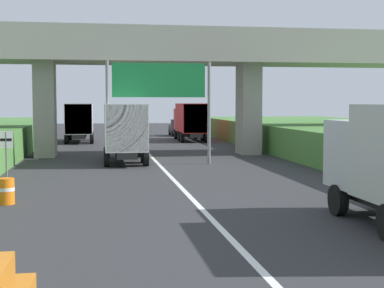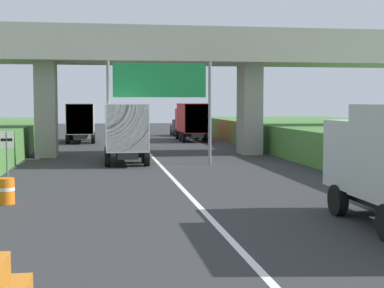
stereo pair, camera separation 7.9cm
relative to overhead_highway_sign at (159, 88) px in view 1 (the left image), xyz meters
name	(u,v)px [view 1 (the left image)]	position (x,y,z in m)	size (l,w,h in m)	color
lane_centre_stripe	(163,168)	(0.00, -1.78, -4.32)	(0.20, 102.53, 0.01)	white
overpass_bridge	(149,60)	(0.00, 6.04, 2.00)	(40.00, 4.80, 8.30)	#9E998E
overhead_highway_sign	(159,88)	(0.00, 0.00, 0.00)	(5.88, 0.18, 5.80)	slate
speed_limit_sign	(6,148)	(-7.40, -5.56, -2.85)	(0.60, 0.08, 2.23)	slate
truck_yellow	(124,129)	(-1.86, 1.86, -2.39)	(2.44, 7.30, 3.44)	black
truck_red	(190,120)	(4.96, 20.17, -2.39)	(2.44, 7.30, 3.44)	black
truck_white	(80,120)	(-5.05, 19.89, -2.39)	(2.44, 7.30, 3.44)	black
car_black	(179,128)	(5.04, 28.34, -3.47)	(1.86, 4.10, 1.72)	black
construction_barrel_4	(6,191)	(-6.48, -11.61, -3.86)	(0.57, 0.57, 0.90)	orange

